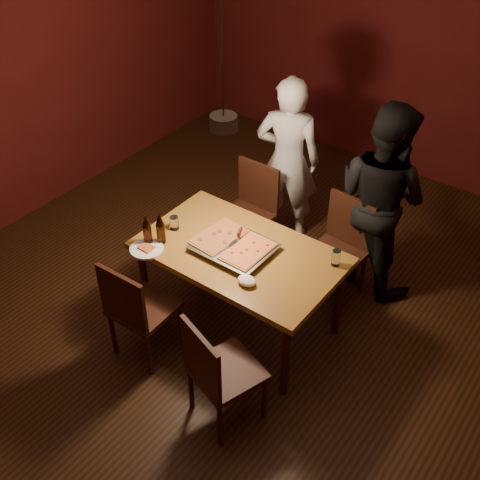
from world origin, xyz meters
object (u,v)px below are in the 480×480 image
Objects in this scene: chair_far_right at (342,240)px; beer_bottle_b at (160,229)px; pendant_lamp at (223,121)px; dining_table at (240,258)px; chair_near_left at (135,304)px; pizza_tray at (234,248)px; plate_slice at (147,249)px; beer_bottle_a at (147,230)px; diner_dark at (381,198)px; chair_near_right at (216,367)px; diner_white at (288,161)px; chair_far_left at (252,203)px.

beer_bottle_b reaches higher than chair_far_right.
beer_bottle_b is at bearing -145.34° from pendant_lamp.
chair_near_left is at bearing -118.40° from dining_table.
pendant_lamp is at bearing 169.78° from pizza_tray.
chair_far_right is 1.94× the size of plate_slice.
dining_table is 3.09× the size of chair_far_right.
beer_bottle_a is at bearing 116.40° from chair_near_left.
dining_table is 0.90× the size of diner_dark.
diner_dark reaches higher than beer_bottle_b.
beer_bottle_a is (-0.60, -0.34, 0.20)m from dining_table.
chair_far_right and chair_near_right have the same top height.
chair_far_right is at bearing 62.53° from dining_table.
plate_slice is 0.15× the size of diner_dark.
chair_near_left and chair_near_right have the same top height.
beer_bottle_a is 0.15× the size of diner_dark.
beer_bottle_a is 0.15× the size of diner_white.
pizza_tray is at bearing 65.28° from chair_far_right.
diner_dark is (0.96, 1.87, 0.30)m from chair_near_left.
diner_white reaches higher than chair_far_right.
chair_near_right is (0.00, -1.65, 0.00)m from chair_far_right.
pizza_tray is at bearing 61.36° from chair_near_left.
diner_dark reaches higher than pizza_tray.
beer_bottle_a is at bearing -150.61° from dining_table.
dining_table is 0.70m from plate_slice.
beer_bottle_b is at bearing -148.99° from pizza_tray.
pendant_lamp is at bearing 178.44° from dining_table.
chair_far_right is 1.65m from chair_near_right.
pendant_lamp reaches higher than chair_near_right.
chair_near_right is (0.82, -0.10, 0.00)m from chair_near_left.
diner_dark is (1.04, 0.34, 0.30)m from chair_far_left.
diner_dark is at bearing -109.73° from chair_far_right.
plate_slice is (-0.99, 0.42, 0.22)m from chair_near_right.
pizza_tray is 0.99m from pendant_lamp.
plate_slice is at bearing -136.03° from pendant_lamp.
chair_far_left is 1.94× the size of plate_slice.
chair_near_left is 0.83m from pizza_tray.
beer_bottle_a reaches higher than chair_near_right.
diner_white reaches higher than plate_slice.
chair_far_left is at bearing 122.42° from pizza_tray.
chair_far_left is 0.92× the size of chair_near_right.
dining_table is 3.09× the size of chair_near_left.
plate_slice is at bearing 115.30° from chair_near_left.
chair_near_right is 2.23m from diner_white.
chair_far_right is 1.57m from pendant_lamp.
dining_table is 1.36× the size of pendant_lamp.
chair_near_right is at bearing 118.38° from chair_far_left.
chair_near_right is (0.90, -1.63, 0.00)m from chair_far_left.
dining_table is at bearing 120.04° from chair_far_left.
plate_slice is (-0.09, -1.21, 0.22)m from chair_far_left.
dining_table is 0.72m from beer_bottle_a.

